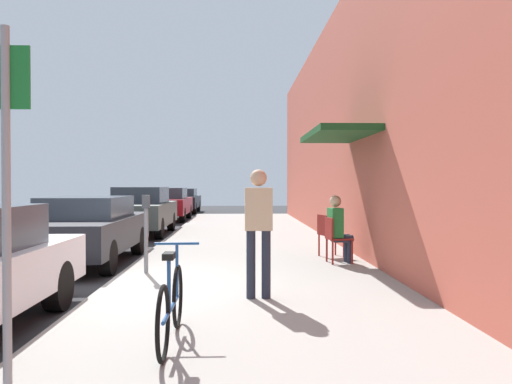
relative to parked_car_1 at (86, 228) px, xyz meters
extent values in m
plane|color=#2D2D30|center=(1.10, -2.85, -0.72)|extent=(60.00, 60.00, 0.00)
cube|color=#9E9B93|center=(3.35, -0.85, -0.66)|extent=(4.50, 32.00, 0.12)
cube|color=#BC5442|center=(5.75, -0.85, 2.35)|extent=(0.30, 32.00, 6.13)
cube|color=#19471E|center=(5.05, -0.55, 1.88)|extent=(1.10, 2.80, 0.12)
cylinder|color=black|center=(0.79, -3.91, -0.40)|extent=(0.22, 0.64, 0.64)
cube|color=black|center=(0.00, -0.03, -0.09)|extent=(1.80, 4.40, 0.62)
cube|color=#333D47|center=(0.00, 0.12, 0.44)|extent=(1.48, 2.11, 0.42)
cylinder|color=black|center=(0.79, 1.33, -0.40)|extent=(0.22, 0.64, 0.64)
cylinder|color=black|center=(-0.79, 1.33, -0.40)|extent=(0.22, 0.64, 0.64)
cylinder|color=black|center=(0.79, -1.39, -0.40)|extent=(0.22, 0.64, 0.64)
cylinder|color=black|center=(-0.79, -1.39, -0.40)|extent=(0.22, 0.64, 0.64)
cube|color=#47514C|center=(0.00, 5.91, -0.05)|extent=(1.80, 4.40, 0.70)
cube|color=#333D47|center=(0.00, 6.06, 0.55)|extent=(1.48, 2.11, 0.51)
cylinder|color=black|center=(0.79, 7.27, -0.40)|extent=(0.22, 0.64, 0.64)
cylinder|color=black|center=(-0.79, 7.27, -0.40)|extent=(0.22, 0.64, 0.64)
cylinder|color=black|center=(0.79, 4.55, -0.40)|extent=(0.22, 0.64, 0.64)
cylinder|color=black|center=(-0.79, 4.55, -0.40)|extent=(0.22, 0.64, 0.64)
cube|color=maroon|center=(0.00, 12.29, -0.07)|extent=(1.80, 4.40, 0.65)
cube|color=#333D47|center=(0.00, 12.44, 0.49)|extent=(1.48, 2.11, 0.48)
cylinder|color=black|center=(0.79, 13.65, -0.40)|extent=(0.22, 0.64, 0.64)
cylinder|color=black|center=(-0.79, 13.65, -0.40)|extent=(0.22, 0.64, 0.64)
cylinder|color=black|center=(0.79, 10.93, -0.40)|extent=(0.22, 0.64, 0.64)
cylinder|color=black|center=(-0.79, 10.93, -0.40)|extent=(0.22, 0.64, 0.64)
cube|color=black|center=(0.00, 18.07, -0.09)|extent=(1.80, 4.40, 0.62)
cube|color=#333D47|center=(0.00, 18.22, 0.43)|extent=(1.48, 2.11, 0.43)
cylinder|color=black|center=(0.79, 19.43, -0.40)|extent=(0.22, 0.64, 0.64)
cylinder|color=black|center=(-0.79, 19.43, -0.40)|extent=(0.22, 0.64, 0.64)
cylinder|color=black|center=(0.79, 16.71, -0.40)|extent=(0.22, 0.64, 0.64)
cylinder|color=black|center=(-0.79, 16.71, -0.40)|extent=(0.22, 0.64, 0.64)
cylinder|color=slate|center=(1.55, -1.84, -0.05)|extent=(0.07, 0.07, 1.10)
cube|color=#383D42|center=(1.55, -1.84, 0.61)|extent=(0.12, 0.10, 0.22)
cylinder|color=gray|center=(1.50, -6.94, 0.70)|extent=(0.06, 0.06, 2.60)
cube|color=#19722D|center=(1.50, -6.92, 1.65)|extent=(0.32, 0.02, 0.44)
torus|color=black|center=(2.47, -5.16, -0.27)|extent=(0.04, 0.66, 0.66)
torus|color=black|center=(2.47, -6.21, -0.27)|extent=(0.04, 0.66, 0.66)
cylinder|color=#1E4C8C|center=(2.47, -5.68, -0.27)|extent=(0.04, 1.05, 0.04)
cylinder|color=#1E4C8C|center=(2.47, -5.83, -0.02)|extent=(0.04, 0.04, 0.50)
cube|color=black|center=(2.47, -5.83, 0.25)|extent=(0.10, 0.20, 0.06)
cylinder|color=#1E4C8C|center=(2.47, -5.21, 0.01)|extent=(0.03, 0.03, 0.56)
cylinder|color=#1E4C8C|center=(2.47, -5.21, 0.29)|extent=(0.46, 0.03, 0.03)
cylinder|color=maroon|center=(5.21, -0.66, -0.37)|extent=(0.04, 0.04, 0.45)
cylinder|color=maroon|center=(5.25, -1.03, -0.37)|extent=(0.04, 0.04, 0.45)
cylinder|color=maroon|center=(4.83, -0.70, -0.37)|extent=(0.04, 0.04, 0.45)
cylinder|color=maroon|center=(4.87, -1.08, -0.37)|extent=(0.04, 0.04, 0.45)
cube|color=maroon|center=(5.04, -0.87, -0.13)|extent=(0.49, 0.49, 0.03)
cube|color=maroon|center=(4.84, -0.89, 0.07)|extent=(0.08, 0.44, 0.40)
cylinder|color=#232838|center=(5.21, -0.75, -0.36)|extent=(0.11, 0.11, 0.47)
cylinder|color=#232838|center=(5.08, -0.76, -0.13)|extent=(0.37, 0.18, 0.14)
cylinder|color=#232838|center=(5.23, -0.95, -0.36)|extent=(0.11, 0.11, 0.47)
cylinder|color=#232838|center=(5.10, -0.96, -0.13)|extent=(0.37, 0.18, 0.14)
cube|color=#267233|center=(4.96, -0.88, 0.17)|extent=(0.26, 0.38, 0.56)
sphere|color=tan|center=(4.96, -0.88, 0.58)|extent=(0.22, 0.22, 0.22)
cylinder|color=maroon|center=(5.17, 0.19, -0.37)|extent=(0.04, 0.04, 0.45)
cylinder|color=maroon|center=(5.27, -0.17, -0.37)|extent=(0.04, 0.04, 0.45)
cylinder|color=maroon|center=(4.81, 0.09, -0.37)|extent=(0.04, 0.04, 0.45)
cylinder|color=maroon|center=(4.91, -0.27, -0.37)|extent=(0.04, 0.04, 0.45)
cube|color=maroon|center=(5.04, -0.04, -0.13)|extent=(0.54, 0.54, 0.03)
cube|color=maroon|center=(4.84, -0.09, 0.07)|extent=(0.15, 0.43, 0.40)
cylinder|color=#232838|center=(3.27, -3.83, -0.15)|extent=(0.12, 0.12, 0.90)
cylinder|color=#232838|center=(3.47, -3.83, -0.15)|extent=(0.12, 0.12, 0.90)
cube|color=#CCB28C|center=(3.37, -3.83, 0.58)|extent=(0.36, 0.22, 0.56)
sphere|color=tan|center=(3.37, -3.83, 0.99)|extent=(0.22, 0.22, 0.22)
camera|label=1|loc=(3.10, -10.53, 0.91)|focal=35.86mm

